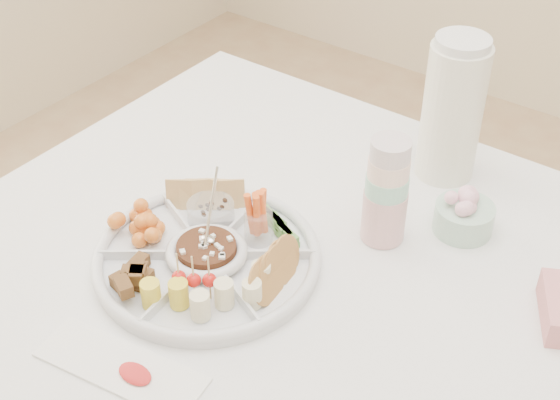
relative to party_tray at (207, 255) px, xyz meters
The scene contains 12 objects.
party_tray is the anchor object (origin of this frame).
bean_dip 0.01m from the party_tray, 90.00° to the right, with size 0.10×0.10×0.04m, color black.
tortillas 0.13m from the party_tray, ahead, with size 0.09×0.09×0.05m, color olive, non-canonical shape.
carrot_cucumber 0.14m from the party_tray, 66.51° to the left, with size 0.10×0.10×0.09m, color orange, non-canonical shape.
pita_raisins 0.13m from the party_tray, 126.51° to the left, with size 0.12×0.12×0.06m, color tan, non-canonical shape.
cherries 0.13m from the party_tray, behind, with size 0.12×0.12×0.05m, color #D5510E, non-canonical shape.
granola_chunks 0.13m from the party_tray, 113.49° to the right, with size 0.10×0.10×0.04m, color brown, non-canonical shape.
banana_tomato 0.14m from the party_tray, 53.49° to the right, with size 0.10×0.10×0.08m, color #E5E48C, non-canonical shape.
cup_stack 0.33m from the party_tray, 50.21° to the left, with size 0.08×0.08×0.21m, color silver.
thermos 0.54m from the party_tray, 67.78° to the left, with size 0.11×0.11×0.30m, color white.
flower_bowl 0.46m from the party_tray, 48.07° to the left, with size 0.11×0.11×0.08m, color #9DD3B8.
placemat 0.25m from the party_tray, 80.08° to the right, with size 0.26×0.09×0.01m, color silver.
Camera 1 is at (0.42, -0.84, 1.66)m, focal length 50.00 mm.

